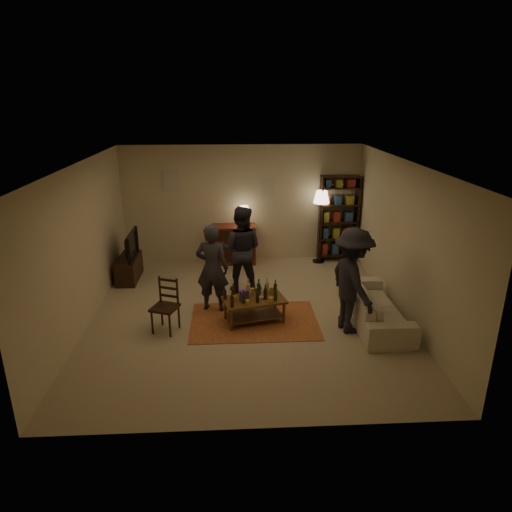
{
  "coord_description": "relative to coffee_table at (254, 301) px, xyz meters",
  "views": [
    {
      "loc": [
        -0.25,
        -7.41,
        3.74
      ],
      "look_at": [
        0.17,
        0.1,
        1.08
      ],
      "focal_mm": 32.0,
      "sensor_mm": 36.0,
      "label": 1
    }
  ],
  "objects": [
    {
      "name": "rug",
      "position": [
        0.01,
        -0.0,
        -0.38
      ],
      "size": [
        2.2,
        1.5,
        0.01
      ],
      "primitive_type": "cube",
      "color": "#933C20",
      "rests_on": "ground"
    },
    {
      "name": "dining_chair",
      "position": [
        -1.46,
        -0.21,
        0.09
      ],
      "size": [
        0.52,
        0.52,
        0.92
      ],
      "rotation": [
        0.0,
        0.0,
        -0.37
      ],
      "color": "black",
      "rests_on": "ground"
    },
    {
      "name": "floor_lamp",
      "position": [
        1.69,
        2.93,
        1.06
      ],
      "size": [
        0.36,
        0.36,
        1.7
      ],
      "color": "black",
      "rests_on": "ground"
    },
    {
      "name": "person_left",
      "position": [
        -0.72,
        0.51,
        0.43
      ],
      "size": [
        0.66,
        0.51,
        1.63
      ],
      "primitive_type": "imported",
      "rotation": [
        0.0,
        0.0,
        2.93
      ],
      "color": "#2A2A32",
      "rests_on": "ground"
    },
    {
      "name": "dresser",
      "position": [
        -0.3,
        2.99,
        0.09
      ],
      "size": [
        1.0,
        0.5,
        1.36
      ],
      "color": "maroon",
      "rests_on": "ground"
    },
    {
      "name": "room_shell",
      "position": [
        -0.76,
        3.26,
        1.42
      ],
      "size": [
        6.0,
        6.0,
        6.0
      ],
      "color": "beige",
      "rests_on": "ground"
    },
    {
      "name": "bookshelf",
      "position": [
        2.14,
        3.06,
        0.65
      ],
      "size": [
        0.9,
        0.34,
        2.02
      ],
      "color": "black",
      "rests_on": "ground"
    },
    {
      "name": "person_right",
      "position": [
        -0.18,
        1.36,
        0.48
      ],
      "size": [
        0.97,
        0.83,
        1.74
      ],
      "primitive_type": "imported",
      "rotation": [
        0.0,
        0.0,
        2.92
      ],
      "color": "#26262E",
      "rests_on": "ground"
    },
    {
      "name": "tv_stand",
      "position": [
        -2.55,
        2.08,
        -0.0
      ],
      "size": [
        0.4,
        1.0,
        1.06
      ],
      "color": "black",
      "rests_on": "ground"
    },
    {
      "name": "floor",
      "position": [
        -0.11,
        0.28,
        -0.39
      ],
      "size": [
        6.0,
        6.0,
        0.0
      ],
      "primitive_type": "plane",
      "color": "#C6B793",
      "rests_on": "ground"
    },
    {
      "name": "coffee_table",
      "position": [
        0.0,
        0.0,
        0.0
      ],
      "size": [
        1.15,
        0.8,
        0.77
      ],
      "rotation": [
        0.0,
        0.0,
        0.24
      ],
      "color": "brown",
      "rests_on": "ground"
    },
    {
      "name": "sofa",
      "position": [
        2.09,
        -0.12,
        -0.08
      ],
      "size": [
        0.81,
        2.08,
        0.61
      ],
      "primitive_type": "imported",
      "rotation": [
        0.0,
        0.0,
        1.57
      ],
      "color": "beige",
      "rests_on": "ground"
    },
    {
      "name": "person_by_sofa",
      "position": [
        1.59,
        -0.39,
        0.5
      ],
      "size": [
        0.9,
        1.27,
        1.78
      ],
      "primitive_type": "imported",
      "rotation": [
        0.0,
        0.0,
        1.8
      ],
      "color": "#222128",
      "rests_on": "ground"
    }
  ]
}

